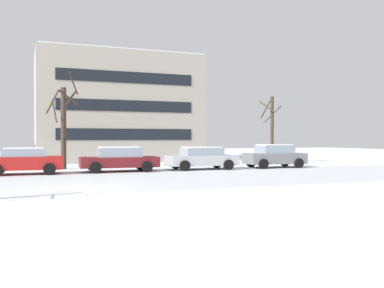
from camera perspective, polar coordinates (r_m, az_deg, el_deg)
The scene contains 9 objects.
ground_plane at distance 16.12m, azimuth -16.13°, elevation -6.18°, with size 120.00×120.00×0.00m, color white.
road_surface at distance 19.56m, azimuth -17.05°, elevation -4.97°, with size 80.00×8.94×0.00m.
parked_car_red at distance 24.68m, azimuth -21.53°, elevation -2.09°, with size 4.05×2.15×1.44m.
parked_car_maroon at distance 25.28m, azimuth -9.72°, elevation -1.98°, with size 4.57×2.29×1.46m.
parked_car_silver at distance 26.67m, azimuth 1.29°, elevation -1.86°, with size 4.42×2.32×1.41m.
parked_car_gray at distance 28.86m, azimuth 10.99°, elevation -1.57°, with size 4.07×2.14×1.55m.
tree_far_right at distance 28.21m, azimuth -16.81°, elevation 2.57°, with size 2.04×2.03×6.06m.
tree_far_mid at distance 34.35m, azimuth 10.60°, elevation 2.18°, with size 2.03×2.03×5.27m.
building_far_right at distance 38.44m, azimuth -10.03°, elevation 4.67°, with size 13.63×8.42×9.17m.
Camera 1 is at (-1.44, -15.94, 1.93)m, focal length 39.87 mm.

